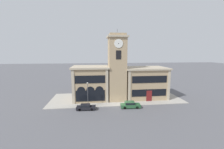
# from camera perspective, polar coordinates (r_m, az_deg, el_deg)

# --- Properties ---
(ground_plane) EXTENTS (300.00, 300.00, 0.00)m
(ground_plane) POSITION_cam_1_polar(r_m,az_deg,el_deg) (37.57, 3.06, -12.05)
(ground_plane) COLOR #56565B
(sidewalk_kerb) EXTENTS (36.32, 12.96, 0.15)m
(sidewalk_kerb) POSITION_cam_1_polar(r_m,az_deg,el_deg) (43.60, 1.59, -9.01)
(sidewalk_kerb) COLOR #A39E93
(sidewalk_kerb) RESTS_ON ground_plane
(clock_tower) EXTENTS (5.28, 5.28, 19.17)m
(clock_tower) POSITION_cam_1_polar(r_m,az_deg,el_deg) (40.40, 1.94, 2.59)
(clock_tower) COLOR tan
(clock_tower) RESTS_ON ground_plane
(town_hall_left_wing) EXTENTS (9.92, 8.88, 9.34)m
(town_hall_left_wing) POSITION_cam_1_polar(r_m,az_deg,el_deg) (42.36, -8.14, -3.14)
(town_hall_left_wing) COLOR tan
(town_hall_left_wing) RESTS_ON ground_plane
(town_hall_right_wing) EXTENTS (12.27, 8.88, 8.89)m
(town_hall_right_wing) POSITION_cam_1_polar(r_m,az_deg,el_deg) (44.80, 12.23, -2.91)
(town_hall_right_wing) COLOR tan
(town_hall_right_wing) RESTS_ON ground_plane
(parked_car_near) EXTENTS (4.45, 1.95, 1.29)m
(parked_car_near) POSITION_cam_1_polar(r_m,az_deg,el_deg) (35.81, -9.94, -12.06)
(parked_car_near) COLOR black
(parked_car_near) RESTS_ON ground_plane
(parked_car_mid) EXTENTS (4.75, 2.13, 1.51)m
(parked_car_mid) POSITION_cam_1_polar(r_m,az_deg,el_deg) (36.67, 6.91, -11.32)
(parked_car_mid) COLOR #285633
(parked_car_mid) RESTS_ON ground_plane
(street_lamp) EXTENTS (0.36, 0.36, 5.94)m
(street_lamp) POSITION_cam_1_polar(r_m,az_deg,el_deg) (36.45, -9.24, -6.15)
(street_lamp) COLOR #4C4C51
(street_lamp) RESTS_ON sidewalk_kerb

